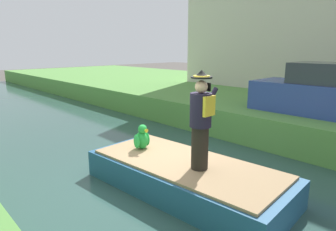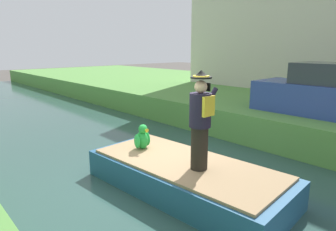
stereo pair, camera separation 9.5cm
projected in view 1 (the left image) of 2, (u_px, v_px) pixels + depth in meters
The scene contains 7 objects.
ground_plane at pixel (163, 184), 6.52m from camera, with size 80.00×80.00×0.00m, color #4C4742.
canal_water at pixel (163, 181), 6.51m from camera, with size 6.57×48.00×0.10m, color #2D4C47.
grass_bank_far at pixel (319, 107), 12.37m from camera, with size 11.23×48.00×1.02m, color #568E42.
boat at pixel (185, 176), 5.96m from camera, with size 2.12×4.33×0.61m.
person_pirate at pixel (201, 121), 5.37m from camera, with size 0.61×0.42×1.85m.
parrot_plush at pixel (142, 138), 6.60m from camera, with size 0.36×0.35×0.57m.
parked_car_blue at pixel (326, 93), 8.56m from camera, with size 1.76×4.03×1.50m.
Camera 1 is at (-4.06, -4.44, 2.94)m, focal length 31.44 mm.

